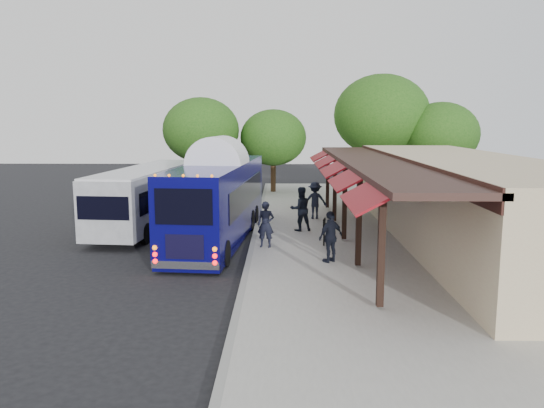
% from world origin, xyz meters
% --- Properties ---
extents(ground, '(90.00, 90.00, 0.00)m').
position_xyz_m(ground, '(0.00, 0.00, 0.00)').
color(ground, black).
rests_on(ground, ground).
extents(sidewalk, '(10.00, 40.00, 0.15)m').
position_xyz_m(sidewalk, '(5.00, 4.00, 0.07)').
color(sidewalk, '#9E9B93').
rests_on(sidewalk, ground).
extents(curb, '(0.20, 40.00, 0.16)m').
position_xyz_m(curb, '(0.05, 4.00, 0.07)').
color(curb, gray).
rests_on(curb, ground).
extents(station_shelter, '(8.15, 20.00, 3.60)m').
position_xyz_m(station_shelter, '(8.38, 4.00, 1.85)').
color(station_shelter, tan).
rests_on(station_shelter, ground).
extents(coach_bus, '(3.25, 11.08, 3.50)m').
position_xyz_m(coach_bus, '(-1.45, 4.70, 1.88)').
color(coach_bus, '#090757').
rests_on(coach_bus, ground).
extents(city_bus, '(3.20, 10.69, 2.83)m').
position_xyz_m(city_bus, '(-5.13, 7.65, 1.56)').
color(city_bus, gray).
rests_on(city_bus, ground).
extents(ped_a, '(0.71, 0.52, 1.80)m').
position_xyz_m(ped_a, '(0.60, 2.83, 1.05)').
color(ped_a, black).
rests_on(ped_a, sidewalk).
extents(ped_b, '(1.14, 0.99, 1.98)m').
position_xyz_m(ped_b, '(2.06, 5.98, 1.14)').
color(ped_b, black).
rests_on(ped_b, sidewalk).
extents(ped_c, '(1.10, 1.01, 1.80)m').
position_xyz_m(ped_c, '(2.92, 0.65, 1.05)').
color(ped_c, black).
rests_on(ped_c, sidewalk).
extents(ped_d, '(1.21, 0.72, 1.85)m').
position_xyz_m(ped_d, '(2.89, 8.97, 1.08)').
color(ped_d, black).
rests_on(ped_d, sidewalk).
extents(sign_board, '(0.16, 0.49, 1.09)m').
position_xyz_m(sign_board, '(2.88, 3.06, 0.89)').
color(sign_board, black).
rests_on(sign_board, sidewalk).
extents(tree_left, '(4.54, 4.54, 5.82)m').
position_xyz_m(tree_left, '(0.64, 19.31, 3.87)').
color(tree_left, '#382314').
rests_on(tree_left, ground).
extents(tree_mid, '(6.32, 6.32, 8.09)m').
position_xyz_m(tree_mid, '(7.84, 18.41, 5.40)').
color(tree_mid, '#382314').
rests_on(tree_mid, ground).
extents(tree_right, '(4.87, 4.87, 6.23)m').
position_xyz_m(tree_right, '(11.44, 17.17, 4.15)').
color(tree_right, '#382314').
rests_on(tree_right, ground).
extents(tree_far, '(5.16, 5.16, 6.60)m').
position_xyz_m(tree_far, '(-4.24, 18.72, 4.40)').
color(tree_far, '#382314').
rests_on(tree_far, ground).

